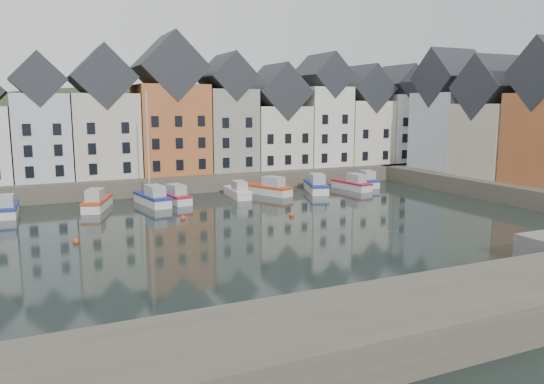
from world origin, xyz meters
TOP-DOWN VIEW (x-y plane):
  - ground at (0.00, 0.00)m, footprint 260.00×260.00m
  - far_quay at (0.00, 30.00)m, footprint 90.00×16.00m
  - right_quay at (37.00, 3.00)m, footprint 14.00×54.00m
  - near_wall at (-10.00, -22.00)m, footprint 50.00×6.00m
  - hillside at (0.02, 56.00)m, footprint 153.60×70.40m
  - far_terrace at (3.21, 28.00)m, footprint 72.37×8.16m
  - right_terrace at (36.00, 8.07)m, footprint 8.30×24.25m
  - mooring_buoys at (-4.00, 5.33)m, footprint 20.50×5.50m
  - boat_b at (-19.17, 17.20)m, footprint 2.13×6.10m
  - boat_c at (-10.78, 16.71)m, footprint 3.97×6.65m
  - boat_d at (-4.99, 16.59)m, footprint 2.99×6.70m
  - boat_e at (-2.54, 17.06)m, footprint 2.97×6.32m
  - boat_f at (5.15, 17.30)m, footprint 2.18×5.92m
  - boat_g at (9.26, 17.51)m, footprint 4.49×6.75m
  - boat_h at (15.48, 16.86)m, footprint 4.17×7.08m
  - boat_i at (20.62, 16.53)m, footprint 2.62×6.29m
  - boat_j at (24.03, 18.54)m, footprint 3.24×6.36m

SIDE VIEW (x-z plane):
  - hillside at x=0.02m, z-range -49.96..14.04m
  - ground at x=0.00m, z-range 0.00..0.00m
  - mooring_buoys at x=-4.00m, z-range -0.10..0.40m
  - boat_f at x=5.15m, z-range -0.45..1.78m
  - boat_b at x=-19.17m, z-range -0.47..1.84m
  - boat_e at x=-2.54m, z-range -0.47..1.86m
  - boat_j at x=24.03m, z-range -0.47..1.86m
  - boat_i at x=20.62m, z-range -0.47..1.87m
  - boat_c at x=-10.78m, z-range -0.49..1.95m
  - boat_g at x=9.26m, z-range -0.50..1.99m
  - boat_h at x=15.48m, z-range -0.53..2.07m
  - boat_d at x=-4.99m, z-range -5.38..6.98m
  - far_quay at x=0.00m, z-range 0.00..2.00m
  - right_quay at x=37.00m, z-range 0.00..2.00m
  - near_wall at x=-10.00m, z-range 0.00..2.00m
  - far_terrace at x=3.21m, z-range -0.01..17.76m
  - right_terrace at x=36.00m, z-range 0.73..17.10m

